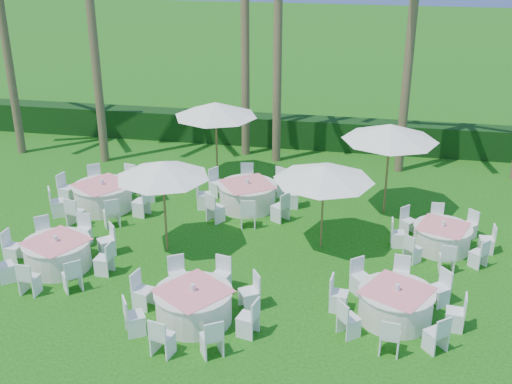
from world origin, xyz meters
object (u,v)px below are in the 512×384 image
banquet_table_a (58,254)px  banquet_table_e (248,195)px  banquet_table_c (396,304)px  umbrella_a (162,169)px  banquet_table_f (442,237)px  umbrella_b (324,173)px  umbrella_d (390,132)px  umbrella_c (216,109)px  banquet_table_d (103,196)px  banquet_table_b (194,305)px

banquet_table_a → banquet_table_e: size_ratio=0.95×
banquet_table_c → umbrella_a: 7.03m
banquet_table_f → umbrella_b: (-3.37, -0.48, 1.89)m
banquet_table_f → umbrella_a: bearing=-169.0°
banquet_table_c → umbrella_d: bearing=92.8°
umbrella_c → umbrella_d: umbrella_d is taller
banquet_table_f → banquet_table_c: bearing=-109.3°
umbrella_a → banquet_table_f: bearing=11.0°
umbrella_a → umbrella_b: (4.28, 1.00, -0.18)m
banquet_table_d → banquet_table_a: bearing=-85.0°
banquet_table_a → umbrella_d: umbrella_d is taller
banquet_table_b → umbrella_c: size_ratio=1.10×
umbrella_c → umbrella_d: size_ratio=0.98×
umbrella_c → banquet_table_f: bearing=-27.6°
umbrella_b → banquet_table_c: bearing=-58.2°
umbrella_b → banquet_table_e: bearing=139.2°
umbrella_d → banquet_table_b: bearing=-122.0°
banquet_table_a → banquet_table_d: banquet_table_d is taller
banquet_table_e → banquet_table_a: bearing=-131.7°
umbrella_b → umbrella_d: bearing=56.9°
banquet_table_e → banquet_table_d: bearing=-168.5°
banquet_table_d → banquet_table_e: bearing=11.5°
banquet_table_c → banquet_table_f: 4.01m
banquet_table_c → banquet_table_e: bearing=130.0°
banquet_table_b → banquet_table_e: size_ratio=0.97×
banquet_table_d → umbrella_c: umbrella_c is taller
banquet_table_a → banquet_table_c: banquet_table_a is taller
banquet_table_e → umbrella_d: umbrella_d is taller
banquet_table_f → umbrella_d: (-1.61, 2.22, 2.30)m
banquet_table_f → umbrella_d: umbrella_d is taller
umbrella_b → umbrella_c: umbrella_c is taller
banquet_table_a → umbrella_b: 7.51m
banquet_table_e → umbrella_a: size_ratio=1.23×
banquet_table_b → umbrella_d: size_ratio=1.08×
banquet_table_d → umbrella_c: size_ratio=1.14×
banquet_table_a → umbrella_c: (2.69, 6.92, 2.20)m
banquet_table_a → banquet_table_f: (10.21, 2.99, -0.04)m
banquet_table_a → banquet_table_b: banquet_table_b is taller
banquet_table_e → umbrella_d: (4.36, 0.45, 2.25)m
banquet_table_b → banquet_table_e: 6.47m
banquet_table_f → umbrella_a: (-7.65, -1.48, 2.07)m
banquet_table_e → banquet_table_f: banquet_table_e is taller
banquet_table_f → umbrella_c: size_ratio=0.98×
umbrella_a → umbrella_b: bearing=13.2°
banquet_table_d → banquet_table_c: bearing=-26.6°
banquet_table_e → umbrella_d: 4.93m
banquet_table_c → umbrella_b: (-2.05, 3.30, 1.86)m
banquet_table_c → banquet_table_b: bearing=-168.6°
banquet_table_d → banquet_table_e: banquet_table_d is taller
banquet_table_f → banquet_table_d: bearing=175.5°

